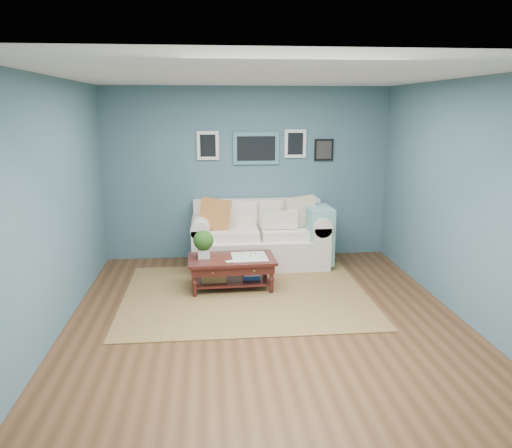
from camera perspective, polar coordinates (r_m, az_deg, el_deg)
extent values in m
plane|color=brown|center=(5.88, 1.05, -10.62)|extent=(5.00, 5.00, 0.00)
plane|color=white|center=(5.40, 1.17, 16.64)|extent=(5.00, 5.00, 0.00)
cube|color=#436672|center=(7.94, -0.98, 5.76)|extent=(4.50, 0.02, 2.70)
cube|color=#436672|center=(3.09, 6.48, -6.24)|extent=(4.50, 0.02, 2.70)
cube|color=#436672|center=(5.68, -22.06, 1.83)|extent=(0.02, 5.00, 2.70)
cube|color=#436672|center=(6.16, 22.41, 2.60)|extent=(0.02, 5.00, 2.70)
cube|color=slate|center=(7.89, 0.01, 8.63)|extent=(0.72, 0.03, 0.50)
cube|color=black|center=(7.87, 0.02, 8.62)|extent=(0.60, 0.01, 0.38)
cube|color=white|center=(7.84, -5.52, 8.91)|extent=(0.34, 0.03, 0.44)
cube|color=white|center=(7.96, 4.51, 9.14)|extent=(0.34, 0.03, 0.44)
cube|color=black|center=(8.06, 7.75, 8.40)|extent=(0.30, 0.03, 0.34)
cube|color=brown|center=(6.53, -1.18, -8.10)|extent=(3.13, 2.50, 0.01)
cube|color=white|center=(7.68, 0.36, -3.07)|extent=(1.52, 0.94, 0.45)
cube|color=white|center=(7.92, 0.09, 1.02)|extent=(1.99, 0.24, 0.51)
cube|color=white|center=(7.62, -6.32, -2.46)|extent=(0.26, 0.94, 0.66)
cube|color=white|center=(7.79, 6.88, -2.11)|extent=(0.26, 0.94, 0.66)
cylinder|color=white|center=(7.54, -6.38, -0.02)|extent=(0.28, 0.94, 0.28)
cylinder|color=white|center=(7.71, 6.95, 0.27)|extent=(0.28, 0.94, 0.28)
cube|color=white|center=(7.52, -2.68, -1.13)|extent=(0.77, 0.60, 0.14)
cube|color=white|center=(7.60, 3.47, -0.98)|extent=(0.77, 0.60, 0.14)
cube|color=white|center=(7.75, -2.81, 1.30)|extent=(0.77, 0.13, 0.39)
cube|color=white|center=(7.83, 3.15, 1.42)|extent=(0.77, 0.13, 0.39)
cube|color=orange|center=(7.45, -4.69, 1.13)|extent=(0.52, 0.19, 0.51)
cube|color=beige|center=(7.65, 5.14, 1.44)|extent=(0.51, 0.19, 0.49)
cube|color=beige|center=(7.49, 2.73, 0.47)|extent=(0.54, 0.13, 0.26)
cube|color=#83C7BE|center=(7.63, 7.12, -1.20)|extent=(0.36, 0.59, 0.86)
cube|color=black|center=(6.65, -2.82, -4.02)|extent=(1.17, 0.71, 0.04)
cube|color=black|center=(6.67, -2.81, -4.65)|extent=(1.09, 0.63, 0.11)
cube|color=black|center=(6.74, -2.79, -6.49)|extent=(0.99, 0.53, 0.02)
sphere|color=gold|center=(6.36, -4.99, -5.58)|extent=(0.03, 0.03, 0.03)
sphere|color=gold|center=(6.40, -0.18, -5.39)|extent=(0.03, 0.03, 0.03)
cylinder|color=black|center=(6.45, -7.04, -6.67)|extent=(0.06, 0.06, 0.39)
cylinder|color=black|center=(6.53, 1.77, -6.32)|extent=(0.06, 0.06, 0.39)
cylinder|color=black|center=(6.94, -7.09, -5.23)|extent=(0.06, 0.06, 0.39)
cylinder|color=black|center=(7.01, 1.09, -4.93)|extent=(0.06, 0.06, 0.39)
cube|color=white|center=(6.65, -5.99, -3.38)|extent=(0.16, 0.16, 0.11)
sphere|color=#1C4414|center=(6.60, -6.02, -1.87)|extent=(0.27, 0.27, 0.27)
cube|color=silver|center=(6.66, -0.77, -3.76)|extent=(0.48, 0.48, 0.01)
cube|color=olive|center=(6.69, -4.85, -5.70)|extent=(0.33, 0.24, 0.19)
cube|color=#23458C|center=(6.76, -0.54, -5.82)|extent=(0.24, 0.18, 0.11)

